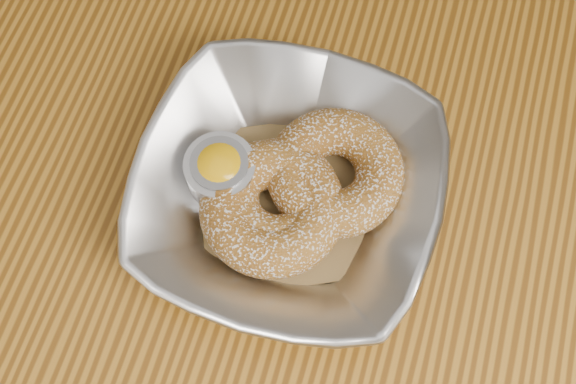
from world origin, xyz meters
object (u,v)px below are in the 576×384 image
(donut_front, at_px, (272,208))
(serving_bowl, at_px, (288,192))
(table, at_px, (355,219))
(ramekin, at_px, (221,172))
(donut_back, at_px, (335,172))
(donut_extra, at_px, (278,198))

(donut_front, bearing_deg, serving_bowl, 63.62)
(table, relative_size, ramekin, 21.14)
(donut_back, bearing_deg, table, 25.45)
(serving_bowl, xyz_separation_m, donut_front, (-0.01, -0.02, 0.00))
(table, xyz_separation_m, serving_bowl, (-0.06, -0.04, 0.13))
(table, bearing_deg, donut_extra, -144.02)
(table, distance_m, donut_back, 0.13)
(table, distance_m, donut_extra, 0.15)
(serving_bowl, bearing_deg, donut_extra, -135.79)
(table, relative_size, donut_extra, 11.80)
(table, xyz_separation_m, donut_extra, (-0.06, -0.05, 0.13))
(donut_back, xyz_separation_m, ramekin, (-0.09, -0.03, 0.00))
(ramekin, bearing_deg, table, 19.42)
(donut_front, distance_m, ramekin, 0.05)
(serving_bowl, bearing_deg, donut_front, -116.38)
(table, distance_m, ramekin, 0.18)
(donut_back, relative_size, donut_front, 0.97)
(donut_back, relative_size, ramekin, 1.97)
(donut_back, distance_m, donut_extra, 0.05)
(donut_front, height_order, ramekin, ramekin)
(table, relative_size, serving_bowl, 5.00)
(donut_back, distance_m, ramekin, 0.09)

